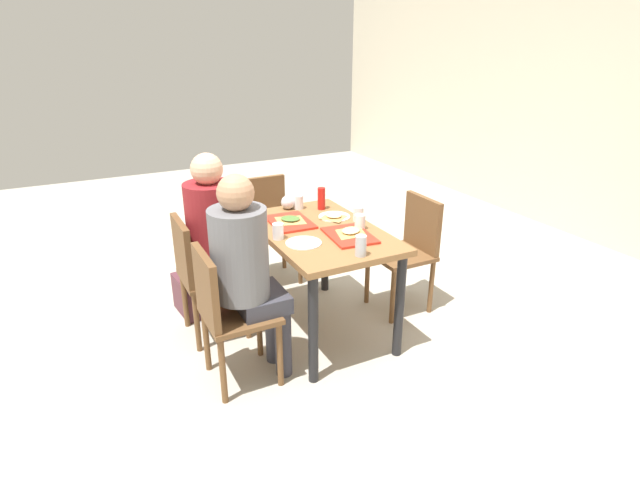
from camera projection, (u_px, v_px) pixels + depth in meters
name	position (u px, v px, depth m)	size (l,w,h in m)	color
ground_plane	(320.00, 329.00, 3.58)	(10.00, 10.00, 0.02)	#B2AD9E
main_table	(320.00, 245.00, 3.34)	(1.13, 0.72, 0.75)	olive
chair_near_left	(200.00, 270.00, 3.31)	(0.40, 0.40, 0.85)	brown
chair_near_right	(225.00, 308.00, 2.85)	(0.40, 0.40, 0.85)	brown
chair_far_side	(410.00, 245.00, 3.71)	(0.40, 0.40, 0.85)	brown
chair_left_end	(268.00, 221.00, 4.18)	(0.40, 0.40, 0.85)	brown
person_in_red	(217.00, 231.00, 3.28)	(0.32, 0.42, 1.26)	#383842
person_in_brown_jacket	(246.00, 264.00, 2.81)	(0.32, 0.42, 1.26)	#383842
tray_red_near	(290.00, 222.00, 3.41)	(0.36, 0.26, 0.02)	red
tray_red_far	(350.00, 235.00, 3.18)	(0.36, 0.26, 0.02)	red
paper_plate_center	(334.00, 217.00, 3.52)	(0.22, 0.22, 0.01)	white
paper_plate_near_edge	(304.00, 243.00, 3.07)	(0.22, 0.22, 0.01)	white
pizza_slice_a	(290.00, 219.00, 3.41)	(0.25, 0.25, 0.02)	tan
pizza_slice_b	(351.00, 231.00, 3.20)	(0.24, 0.25, 0.02)	tan
pizza_slice_c	(334.00, 216.00, 3.49)	(0.19, 0.18, 0.02)	tan
plastic_cup_a	(358.00, 214.00, 3.43)	(0.07, 0.07, 0.10)	white
plastic_cup_b	(278.00, 231.00, 3.13)	(0.07, 0.07, 0.10)	white
plastic_cup_c	(299.00, 202.00, 3.68)	(0.07, 0.07, 0.10)	white
plastic_cup_d	(360.00, 222.00, 3.29)	(0.07, 0.07, 0.10)	white
soda_can	(361.00, 246.00, 2.89)	(0.07, 0.07, 0.12)	#B7BCC6
condiment_bottle	(321.00, 199.00, 3.66)	(0.06, 0.06, 0.16)	red
foil_bundle	(288.00, 202.00, 3.67)	(0.10, 0.10, 0.10)	silver
handbag	(190.00, 295.00, 3.73)	(0.32, 0.16, 0.28)	#592D38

